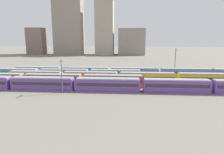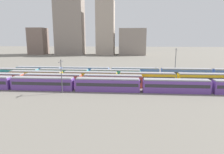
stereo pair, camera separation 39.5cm
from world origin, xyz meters
The scene contains 12 objects.
ground_plane centered at (0.00, 10.40, 0.00)m, with size 600.00×600.00×0.00m, color slate.
train_track_0 centered at (35.68, 0.00, 1.90)m, with size 112.50×3.06×3.75m.
train_track_1 centered at (8.39, 5.20, 1.90)m, with size 55.80×3.06×3.75m.
train_track_2 centered at (38.23, 10.40, 1.90)m, with size 93.60×3.06×3.75m.
train_track_3 centered at (8.47, 15.60, 1.90)m, with size 55.80×3.06×3.75m.
train_track_4 centered at (43.99, 20.80, 1.90)m, with size 112.50×3.06×3.75m.
catenary_pole_0 centered at (14.05, -3.08, 5.12)m, with size 0.24×3.20×9.18m.
catenary_pole_1 centered at (50.15, 23.84, 6.05)m, with size 0.24×3.20×10.98m.
distant_building_0 centered at (-52.43, 128.48, 12.09)m, with size 15.14×14.76×24.18m, color #7A665B.
distant_building_1 centered at (-21.78, 128.48, 25.44)m, with size 25.52×15.25×50.88m, color gray.
distant_building_2 centered at (11.06, 128.48, 23.83)m, with size 15.86×16.16×47.66m, color #A89989.
distant_building_3 centered at (35.28, 128.48, 11.64)m, with size 23.30×19.11×23.28m, color gray.
Camera 1 is at (31.58, -54.71, 14.72)m, focal length 32.03 mm.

